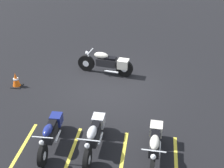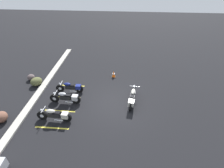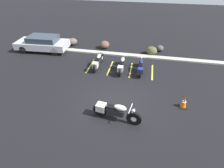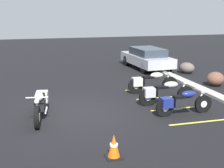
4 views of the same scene
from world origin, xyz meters
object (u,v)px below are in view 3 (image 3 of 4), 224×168
at_px(parked_bike_0, 98,62).
at_px(landscape_rock_3, 105,45).
at_px(motorcycle_cream_featured, 114,111).
at_px(parked_bike_1, 122,65).
at_px(car_silver, 43,43).
at_px(traffic_cone, 184,103).
at_px(landscape_rock_0, 72,42).
at_px(parked_bike_2, 141,67).
at_px(landscape_rock_1, 160,48).
at_px(landscape_rock_2, 151,51).

distance_m(parked_bike_0, landscape_rock_3, 3.47).
distance_m(motorcycle_cream_featured, parked_bike_1, 4.66).
height_order(parked_bike_1, car_silver, car_silver).
relative_size(motorcycle_cream_featured, car_silver, 0.55).
bearing_deg(traffic_cone, car_silver, 154.59).
relative_size(car_silver, landscape_rock_0, 4.94).
relative_size(parked_bike_2, landscape_rock_1, 3.37).
height_order(car_silver, landscape_rock_1, car_silver).
xyz_separation_m(parked_bike_2, landscape_rock_0, (-6.48, 3.74, -0.14)).
bearing_deg(landscape_rock_2, motorcycle_cream_featured, -101.96).
distance_m(motorcycle_cream_featured, traffic_cone, 3.78).
bearing_deg(parked_bike_2, landscape_rock_1, -21.57).
bearing_deg(parked_bike_0, landscape_rock_3, 7.66).
bearing_deg(landscape_rock_1, traffic_cone, -81.44).
distance_m(parked_bike_0, landscape_rock_0, 5.00).
xyz_separation_m(motorcycle_cream_featured, landscape_rock_2, (1.65, 7.80, -0.17)).
bearing_deg(parked_bike_2, parked_bike_0, 86.35).
relative_size(parked_bike_0, car_silver, 0.51).
height_order(landscape_rock_1, traffic_cone, traffic_cone).
height_order(parked_bike_0, landscape_rock_1, parked_bike_0).
height_order(parked_bike_0, parked_bike_2, parked_bike_0).
xyz_separation_m(parked_bike_0, car_silver, (-5.38, 1.95, 0.21)).
bearing_deg(traffic_cone, motorcycle_cream_featured, -155.23).
bearing_deg(traffic_cone, parked_bike_0, 149.68).
height_order(parked_bike_2, car_silver, car_silver).
distance_m(parked_bike_2, landscape_rock_2, 3.17).
relative_size(motorcycle_cream_featured, landscape_rock_2, 2.57).
bearing_deg(parked_bike_0, traffic_cone, -118.12).
height_order(car_silver, landscape_rock_0, car_silver).
xyz_separation_m(parked_bike_1, landscape_rock_3, (-2.09, 3.62, -0.13)).
xyz_separation_m(parked_bike_1, landscape_rock_2, (1.99, 3.15, -0.13)).
relative_size(parked_bike_1, traffic_cone, 3.75).
xyz_separation_m(motorcycle_cream_featured, parked_bike_0, (-2.10, 4.81, -0.04)).
xyz_separation_m(parked_bike_0, landscape_rock_1, (4.47, 3.79, -0.21)).
distance_m(motorcycle_cream_featured, parked_bike_0, 5.25).
xyz_separation_m(landscape_rock_0, landscape_rock_2, (7.18, -0.65, 0.03)).
relative_size(car_silver, landscape_rock_1, 6.97).
relative_size(parked_bike_0, parked_bike_1, 1.01).
bearing_deg(traffic_cone, parked_bike_1, 140.85).
height_order(landscape_rock_2, traffic_cone, landscape_rock_2).
relative_size(landscape_rock_3, traffic_cone, 1.38).
xyz_separation_m(motorcycle_cream_featured, landscape_rock_0, (-5.53, 8.44, -0.20)).
distance_m(motorcycle_cream_featured, landscape_rock_1, 8.93).
bearing_deg(landscape_rock_2, parked_bike_1, -122.33).
xyz_separation_m(motorcycle_cream_featured, parked_bike_2, (0.95, 4.70, -0.06)).
bearing_deg(landscape_rock_2, car_silver, -173.55).
xyz_separation_m(landscape_rock_2, traffic_cone, (1.77, -6.22, -0.06)).
bearing_deg(motorcycle_cream_featured, traffic_cone, 33.20).
height_order(motorcycle_cream_featured, landscape_rock_2, motorcycle_cream_featured).
xyz_separation_m(parked_bike_2, landscape_rock_1, (1.41, 3.90, -0.19)).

